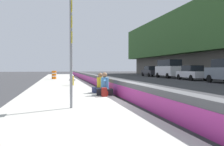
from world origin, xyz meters
TOP-DOWN VIEW (x-y plane):
  - ground_plane at (0.00, 0.00)m, footprint 160.00×160.00m
  - sidewalk_strip at (0.00, 2.65)m, footprint 80.00×4.40m
  - jersey_barrier at (0.00, 0.00)m, footprint 76.00×0.45m
  - route_sign_post at (-1.39, 2.57)m, footprint 0.44×0.09m
  - fire_hydrant at (8.82, 1.96)m, footprint 0.26×0.46m
  - seated_person_foreground at (2.05, 0.79)m, footprint 0.78×0.88m
  - seated_person_middle at (3.14, 0.82)m, footprint 0.73×0.83m
  - backpack at (1.46, 0.92)m, footprint 0.32×0.28m
  - construction_barrel at (19.24, 3.44)m, footprint 0.54×0.54m
  - parked_car_fourth at (15.91, -12.23)m, footprint 4.53×2.02m
  - parked_car_midline at (21.88, -12.23)m, footprint 5.10×2.10m
  - parked_car_far at (28.22, -12.08)m, footprint 4.51×1.97m

SIDE VIEW (x-z plane):
  - ground_plane at x=0.00m, z-range 0.00..0.00m
  - sidewalk_strip at x=0.00m, z-range 0.00..0.14m
  - backpack at x=1.46m, z-range 0.13..0.53m
  - jersey_barrier at x=0.00m, z-range 0.00..0.85m
  - seated_person_middle at x=3.14m, z-range -0.06..0.99m
  - seated_person_foreground at x=2.05m, z-range -0.06..1.03m
  - fire_hydrant at x=8.82m, z-range 0.15..1.03m
  - construction_barrel at x=19.24m, z-range 0.14..1.09m
  - parked_car_fourth at x=15.91m, z-range 0.01..1.72m
  - parked_car_far at x=28.22m, z-range 0.01..1.72m
  - parked_car_midline at x=21.88m, z-range 0.07..2.63m
  - route_sign_post at x=-1.39m, z-range 0.43..4.03m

